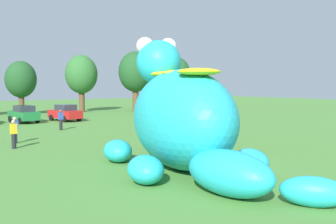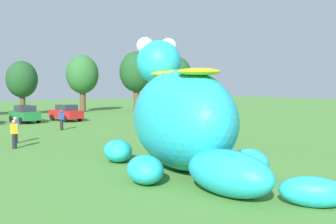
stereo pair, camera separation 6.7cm
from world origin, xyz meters
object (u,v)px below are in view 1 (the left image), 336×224
Objects in this scene: car_green at (24,114)px; spectator_near_inflatable at (171,130)px; spectator_mid_field at (14,134)px; spectator_by_cars at (61,120)px; spectator_wandering at (15,130)px; car_red at (65,113)px; giant_inflatable_creature at (182,117)px.

spectator_near_inflatable is at bearing -79.31° from car_green.
spectator_mid_field is 1.00× the size of spectator_by_cars.
car_green is 2.49× the size of spectator_wandering.
car_red is at bearing 66.03° from spectator_by_cars.
car_red reaches higher than spectator_wandering.
spectator_mid_field is (-8.91, -14.61, -0.01)m from car_red.
car_red reaches higher than spectator_near_inflatable.
spectator_by_cars is at bearing 87.19° from giant_inflatable_creature.
spectator_mid_field is at bearing -107.80° from car_green.
spectator_mid_field is at bearing -106.50° from spectator_wandering.
giant_inflatable_creature is 7.44× the size of spectator_near_inflatable.
spectator_wandering is at bearing -123.46° from car_red.
spectator_by_cars and spectator_wandering have the same top height.
giant_inflatable_creature is 11.09m from spectator_mid_field.
giant_inflatable_creature reaches higher than spectator_near_inflatable.
spectator_by_cars is at bearing -113.97° from car_red.
car_red is (3.98, -0.74, 0.00)m from car_green.
spectator_mid_field is 1.00× the size of spectator_wandering.
spectator_mid_field is (-8.59, 4.08, 0.00)m from spectator_near_inflatable.
spectator_by_cars is 1.00× the size of spectator_wandering.
giant_inflatable_creature is at bearing -90.39° from car_green.
spectator_near_inflatable is (3.67, -19.43, -0.01)m from car_green.
spectator_near_inflatable is 1.00× the size of spectator_by_cars.
car_green reaches higher than spectator_wandering.
spectator_mid_field is at bearing -128.03° from spectator_by_cars.
spectator_near_inflatable is 9.51m from spectator_mid_field.
spectator_mid_field and spectator_wandering have the same top height.
car_red is 2.54× the size of spectator_by_cars.
car_green is at bearing 89.61° from giant_inflatable_creature.
spectator_wandering is (-4.98, -5.10, 0.00)m from spectator_by_cars.
giant_inflatable_creature is 25.30m from car_green.
spectator_wandering is at bearing 73.50° from spectator_mid_field.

